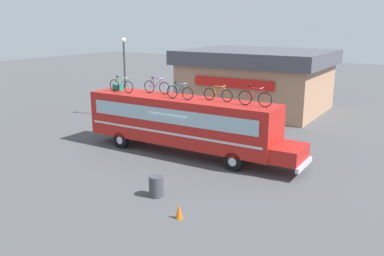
% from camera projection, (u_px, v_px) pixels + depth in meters
% --- Properties ---
extents(ground_plane, '(120.00, 120.00, 0.00)m').
position_uv_depth(ground_plane, '(180.00, 153.00, 23.61)').
color(ground_plane, '#4C4C4F').
extents(bus, '(12.87, 2.38, 3.20)m').
position_uv_depth(bus, '(183.00, 121.00, 23.04)').
color(bus, red).
rests_on(bus, ground).
extents(luggage_bag_1, '(0.57, 0.36, 0.37)m').
position_uv_depth(luggage_bag_1, '(118.00, 87.00, 25.21)').
color(luggage_bag_1, '#1E7F66').
rests_on(luggage_bag_1, bus).
extents(rooftop_bicycle_1, '(1.80, 0.44, 0.95)m').
position_uv_depth(rooftop_bicycle_1, '(121.00, 86.00, 24.49)').
color(rooftop_bicycle_1, black).
rests_on(rooftop_bicycle_1, bus).
extents(rooftop_bicycle_2, '(1.82, 0.44, 0.97)m').
position_uv_depth(rooftop_bicycle_2, '(157.00, 87.00, 23.98)').
color(rooftop_bicycle_2, black).
rests_on(rooftop_bicycle_2, bus).
extents(rooftop_bicycle_3, '(1.69, 0.44, 0.92)m').
position_uv_depth(rooftop_bicycle_3, '(180.00, 92.00, 22.28)').
color(rooftop_bicycle_3, black).
rests_on(rooftop_bicycle_3, bus).
extents(rooftop_bicycle_4, '(1.71, 0.44, 0.87)m').
position_uv_depth(rooftop_bicycle_4, '(218.00, 94.00, 21.75)').
color(rooftop_bicycle_4, black).
rests_on(rooftop_bicycle_4, bus).
extents(rooftop_bicycle_5, '(1.80, 0.44, 0.98)m').
position_uv_depth(rooftop_bicycle_5, '(255.00, 98.00, 20.42)').
color(rooftop_bicycle_5, black).
rests_on(rooftop_bicycle_5, bus).
extents(roadside_building, '(11.78, 9.36, 5.00)m').
position_uv_depth(roadside_building, '(256.00, 79.00, 34.77)').
color(roadside_building, tan).
rests_on(roadside_building, ground).
extents(trash_bin, '(0.62, 0.62, 0.91)m').
position_uv_depth(trash_bin, '(156.00, 186.00, 17.63)').
color(trash_bin, '#3F3F47').
rests_on(trash_bin, ground).
extents(traffic_cone, '(0.28, 0.28, 0.60)m').
position_uv_depth(traffic_cone, '(179.00, 211.00, 15.67)').
color(traffic_cone, orange).
rests_on(traffic_cone, ground).
extents(street_lamp, '(0.38, 0.38, 6.11)m').
position_uv_depth(street_lamp, '(125.00, 68.00, 31.51)').
color(street_lamp, '#38383D').
rests_on(street_lamp, ground).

